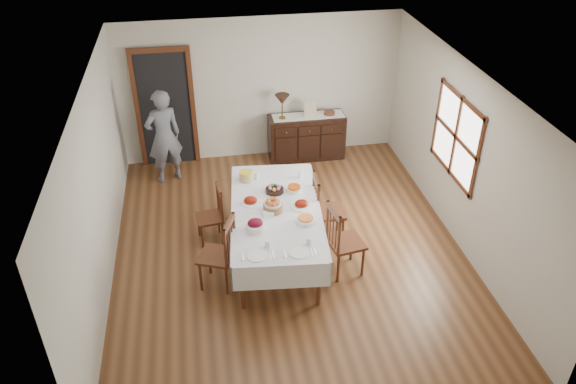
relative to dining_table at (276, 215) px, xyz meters
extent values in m
plane|color=brown|center=(0.20, 0.10, -0.73)|extent=(6.00, 6.00, 0.00)
cube|color=silver|center=(0.20, 0.10, 1.87)|extent=(5.00, 6.00, 0.02)
cube|color=beige|center=(0.20, 3.10, 0.57)|extent=(5.00, 0.02, 2.60)
cube|color=beige|center=(0.20, -2.90, 0.57)|extent=(5.00, 0.02, 2.60)
cube|color=beige|center=(-2.30, 0.10, 0.57)|extent=(0.02, 6.00, 2.60)
cube|color=beige|center=(2.70, 0.10, 0.57)|extent=(0.02, 6.00, 2.60)
cube|color=white|center=(2.69, 0.40, 0.77)|extent=(0.02, 1.30, 1.10)
cube|color=#512816|center=(2.68, 0.40, 0.77)|extent=(0.03, 1.46, 1.26)
cube|color=black|center=(-1.50, 3.06, 0.32)|extent=(0.90, 0.06, 2.10)
cube|color=#512816|center=(-1.50, 3.04, 0.32)|extent=(1.04, 0.08, 2.18)
cube|color=white|center=(0.00, 0.00, 0.08)|extent=(1.40, 2.47, 0.04)
cylinder|color=#512816|center=(-0.58, -0.97, -0.35)|extent=(0.06, 0.06, 0.77)
cylinder|color=#512816|center=(0.38, -1.06, -0.35)|extent=(0.06, 0.06, 0.77)
cylinder|color=#512816|center=(-0.38, 1.06, -0.35)|extent=(0.06, 0.06, 0.77)
cylinder|color=#512816|center=(0.58, 0.97, -0.35)|extent=(0.06, 0.06, 0.77)
cube|color=white|center=(-0.60, 0.06, -0.09)|extent=(0.25, 2.40, 0.37)
cube|color=white|center=(0.60, -0.06, -0.09)|extent=(0.25, 2.40, 0.37)
cube|color=white|center=(-0.11, -1.19, -0.09)|extent=(1.22, 0.14, 0.37)
cube|color=white|center=(0.11, 1.19, -0.09)|extent=(1.22, 0.14, 0.37)
cube|color=#512816|center=(-0.86, -0.44, -0.26)|extent=(0.58, 0.58, 0.04)
cylinder|color=#512816|center=(-0.96, -0.21, -0.50)|extent=(0.04, 0.04, 0.45)
cylinder|color=#512816|center=(-1.10, -0.54, -0.50)|extent=(0.04, 0.04, 0.45)
cylinder|color=#512816|center=(-0.63, -0.34, -0.50)|extent=(0.04, 0.04, 0.45)
cylinder|color=#512816|center=(-0.76, -0.67, -0.50)|extent=(0.04, 0.04, 0.45)
cylinder|color=#512816|center=(-0.61, -0.34, 0.04)|extent=(0.04, 0.04, 0.59)
cylinder|color=#512816|center=(-0.75, -0.69, 0.04)|extent=(0.04, 0.04, 0.59)
cube|color=#512816|center=(-0.68, -0.51, 0.29)|extent=(0.20, 0.41, 0.08)
cylinder|color=#512816|center=(-0.64, -0.43, 0.02)|extent=(0.02, 0.02, 0.49)
cylinder|color=#512816|center=(-0.68, -0.51, 0.02)|extent=(0.02, 0.02, 0.49)
cylinder|color=#512816|center=(-0.71, -0.60, 0.02)|extent=(0.02, 0.02, 0.49)
cube|color=#512816|center=(-0.91, 0.55, -0.33)|extent=(0.42, 0.42, 0.04)
cylinder|color=#512816|center=(-1.08, 0.68, -0.54)|extent=(0.03, 0.03, 0.38)
cylinder|color=#512816|center=(-1.04, 0.38, -0.54)|extent=(0.03, 0.03, 0.38)
cylinder|color=#512816|center=(-0.78, 0.72, -0.54)|extent=(0.03, 0.03, 0.38)
cylinder|color=#512816|center=(-0.74, 0.41, -0.54)|extent=(0.03, 0.03, 0.38)
cylinder|color=#512816|center=(-0.76, 0.73, -0.08)|extent=(0.04, 0.04, 0.50)
cylinder|color=#512816|center=(-0.72, 0.41, -0.08)|extent=(0.04, 0.04, 0.50)
cube|color=#512816|center=(-0.74, 0.57, 0.14)|extent=(0.08, 0.36, 0.07)
cylinder|color=#512816|center=(-0.75, 0.65, -0.10)|extent=(0.02, 0.02, 0.41)
cylinder|color=#512816|center=(-0.74, 0.57, -0.10)|extent=(0.02, 0.02, 0.41)
cylinder|color=#512816|center=(-0.73, 0.49, -0.10)|extent=(0.02, 0.02, 0.41)
cube|color=#512816|center=(0.89, -0.47, -0.25)|extent=(0.52, 0.52, 0.04)
cylinder|color=#512816|center=(1.10, -0.62, -0.50)|extent=(0.04, 0.04, 0.46)
cylinder|color=#512816|center=(1.04, -0.25, -0.50)|extent=(0.04, 0.04, 0.46)
cylinder|color=#512816|center=(0.74, -0.68, -0.50)|extent=(0.04, 0.04, 0.46)
cylinder|color=#512816|center=(0.67, -0.32, -0.50)|extent=(0.04, 0.04, 0.46)
cylinder|color=#512816|center=(0.72, -0.69, 0.05)|extent=(0.04, 0.04, 0.60)
cylinder|color=#512816|center=(0.65, -0.31, 0.05)|extent=(0.04, 0.04, 0.60)
cube|color=#512816|center=(0.68, -0.50, 0.31)|extent=(0.12, 0.43, 0.09)
cylinder|color=#512816|center=(0.70, -0.60, 0.03)|extent=(0.02, 0.02, 0.50)
cylinder|color=#512816|center=(0.68, -0.50, 0.03)|extent=(0.02, 0.02, 0.50)
cylinder|color=#512816|center=(0.67, -0.41, 0.03)|extent=(0.02, 0.02, 0.50)
cube|color=#512816|center=(0.83, 0.29, -0.25)|extent=(0.47, 0.47, 0.04)
cylinder|color=#512816|center=(1.00, 0.11, -0.50)|extent=(0.04, 0.04, 0.46)
cylinder|color=#512816|center=(1.02, 0.47, -0.50)|extent=(0.04, 0.04, 0.46)
cylinder|color=#512816|center=(0.64, 0.12, -0.50)|extent=(0.04, 0.04, 0.46)
cylinder|color=#512816|center=(0.65, 0.48, -0.50)|extent=(0.04, 0.04, 0.46)
cylinder|color=#512816|center=(0.62, 0.11, 0.05)|extent=(0.04, 0.04, 0.60)
cylinder|color=#512816|center=(0.63, 0.49, 0.05)|extent=(0.04, 0.04, 0.60)
cube|color=#512816|center=(0.63, 0.30, 0.30)|extent=(0.06, 0.43, 0.09)
cylinder|color=#512816|center=(0.62, 0.21, 0.03)|extent=(0.02, 0.02, 0.49)
cylinder|color=#512816|center=(0.63, 0.30, 0.03)|extent=(0.02, 0.02, 0.49)
cylinder|color=#512816|center=(0.63, 0.40, 0.03)|extent=(0.02, 0.02, 0.49)
cube|color=black|center=(1.00, 2.82, -0.31)|extent=(1.39, 0.46, 0.84)
cube|color=black|center=(0.58, 2.58, -0.06)|extent=(0.39, 0.02, 0.17)
sphere|color=brown|center=(0.58, 2.56, -0.06)|extent=(0.03, 0.03, 0.03)
cube|color=black|center=(1.00, 2.58, -0.06)|extent=(0.39, 0.02, 0.17)
sphere|color=brown|center=(1.00, 2.56, -0.06)|extent=(0.03, 0.03, 0.03)
cube|color=black|center=(1.41, 2.58, -0.06)|extent=(0.39, 0.02, 0.17)
sphere|color=brown|center=(1.41, 2.56, -0.06)|extent=(0.03, 0.03, 0.03)
imported|color=slate|center=(-1.55, 2.44, 0.16)|extent=(0.65, 0.53, 1.79)
cylinder|color=brown|center=(-0.05, -0.04, 0.15)|extent=(0.26, 0.26, 0.11)
cylinder|color=white|center=(-0.05, -0.04, 0.21)|extent=(0.24, 0.24, 0.02)
sphere|color=#C66433|center=(0.02, -0.04, 0.24)|extent=(0.08, 0.08, 0.08)
sphere|color=#C66433|center=(0.00, 0.00, 0.24)|extent=(0.08, 0.08, 0.08)
sphere|color=#C66433|center=(-0.05, 0.02, 0.24)|extent=(0.08, 0.08, 0.08)
sphere|color=#C66433|center=(-0.10, 0.00, 0.24)|extent=(0.08, 0.08, 0.08)
sphere|color=#C66433|center=(-0.12, -0.04, 0.24)|extent=(0.08, 0.08, 0.08)
sphere|color=#C66433|center=(-0.10, -0.09, 0.24)|extent=(0.08, 0.08, 0.08)
sphere|color=#C66433|center=(-0.05, -0.11, 0.24)|extent=(0.08, 0.08, 0.08)
sphere|color=#C66433|center=(0.00, -0.09, 0.24)|extent=(0.08, 0.08, 0.08)
cylinder|color=black|center=(0.05, 0.43, 0.12)|extent=(0.26, 0.26, 0.06)
ellipsoid|color=pink|center=(0.12, 0.43, 0.18)|extent=(0.05, 0.05, 0.06)
ellipsoid|color=#7AD8EB|center=(0.09, 0.49, 0.18)|extent=(0.05, 0.05, 0.06)
ellipsoid|color=#7FDA70|center=(0.03, 0.50, 0.18)|extent=(0.05, 0.05, 0.06)
ellipsoid|color=orange|center=(-0.02, 0.46, 0.18)|extent=(0.05, 0.05, 0.06)
ellipsoid|color=#C192EC|center=(-0.02, 0.40, 0.18)|extent=(0.05, 0.05, 0.06)
ellipsoid|color=#FFD466|center=(0.03, 0.36, 0.18)|extent=(0.05, 0.05, 0.06)
ellipsoid|color=pink|center=(0.09, 0.38, 0.18)|extent=(0.05, 0.05, 0.06)
cylinder|color=white|center=(-0.33, 0.21, 0.10)|extent=(0.28, 0.28, 0.01)
ellipsoid|color=maroon|center=(-0.33, 0.21, 0.13)|extent=(0.19, 0.16, 0.11)
cylinder|color=white|center=(0.36, 0.01, 0.10)|extent=(0.31, 0.31, 0.02)
ellipsoid|color=maroon|center=(0.36, 0.01, 0.13)|extent=(0.19, 0.16, 0.11)
cylinder|color=white|center=(-0.33, -0.42, 0.14)|extent=(0.26, 0.26, 0.08)
ellipsoid|color=#58091D|center=(-0.33, -0.42, 0.20)|extent=(0.20, 0.17, 0.11)
cylinder|color=white|center=(0.32, 0.40, 0.12)|extent=(0.21, 0.21, 0.06)
cylinder|color=#E25A0C|center=(0.32, 0.40, 0.17)|extent=(0.18, 0.18, 0.03)
cylinder|color=tan|center=(-0.32, 0.82, 0.15)|extent=(0.21, 0.21, 0.11)
cylinder|color=yellow|center=(-0.32, 0.82, 0.22)|extent=(0.20, 0.20, 0.04)
cylinder|color=white|center=(0.34, -0.37, 0.12)|extent=(0.26, 0.26, 0.06)
cylinder|color=orange|center=(0.34, -0.37, 0.16)|extent=(0.20, 0.20, 0.02)
cube|color=white|center=(-0.13, -0.16, 0.13)|extent=(0.15, 0.10, 0.07)
cylinder|color=white|center=(-0.38, -0.96, 0.10)|extent=(0.25, 0.25, 0.01)
cube|color=white|center=(-0.55, -0.96, 0.10)|extent=(0.09, 0.13, 0.01)
cube|color=white|center=(-0.55, -0.96, 0.10)|extent=(0.03, 0.16, 0.01)
cube|color=white|center=(-0.22, -0.96, 0.10)|extent=(0.03, 0.18, 0.01)
cube|color=white|center=(-0.18, -0.96, 0.10)|extent=(0.03, 0.14, 0.01)
cylinder|color=white|center=(-0.23, -0.81, 0.15)|extent=(0.07, 0.07, 0.10)
cylinder|color=white|center=(0.13, -0.99, 0.10)|extent=(0.25, 0.25, 0.01)
cube|color=white|center=(-0.04, -0.99, 0.10)|extent=(0.09, 0.13, 0.01)
cube|color=white|center=(-0.04, -0.99, 0.10)|extent=(0.03, 0.16, 0.01)
cube|color=white|center=(0.29, -0.99, 0.10)|extent=(0.03, 0.18, 0.01)
cube|color=white|center=(0.33, -0.99, 0.10)|extent=(0.03, 0.14, 0.01)
cylinder|color=white|center=(0.28, -0.84, 0.15)|extent=(0.07, 0.07, 0.10)
cylinder|color=white|center=(-0.16, 0.83, 0.15)|extent=(0.06, 0.06, 0.11)
cylinder|color=white|center=(0.48, 0.76, 0.14)|extent=(0.06, 0.06, 0.09)
cube|color=white|center=(1.03, 2.83, 0.11)|extent=(1.30, 0.35, 0.01)
cylinder|color=brown|center=(0.54, 2.80, 0.12)|extent=(0.12, 0.12, 0.03)
cylinder|color=brown|center=(0.54, 2.80, 0.26)|extent=(0.02, 0.02, 0.25)
cone|color=#382619|center=(0.54, 2.80, 0.47)|extent=(0.26, 0.26, 0.18)
cube|color=tan|center=(1.05, 2.78, 0.24)|extent=(0.22, 0.08, 0.28)
cylinder|color=#512816|center=(1.42, 2.83, 0.13)|extent=(0.20, 0.20, 0.06)
camera|label=1|loc=(-0.91, -6.27, 4.44)|focal=35.00mm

